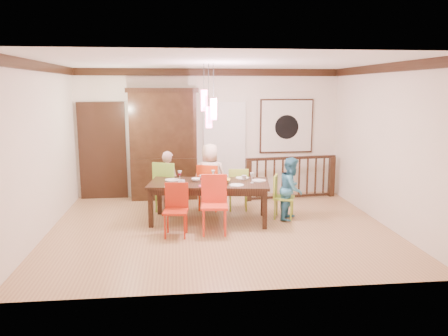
{
  "coord_description": "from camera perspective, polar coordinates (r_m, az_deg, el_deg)",
  "views": [
    {
      "loc": [
        -0.74,
        -7.47,
        2.46
      ],
      "look_at": [
        0.13,
        0.51,
        1.0
      ],
      "focal_mm": 35.0,
      "sensor_mm": 36.0,
      "label": 1
    }
  ],
  "objects": [
    {
      "name": "cup_right",
      "position": [
        8.29,
        2.64,
        -1.26
      ],
      "size": [
        0.1,
        0.1,
        0.09
      ],
      "primitive_type": "imported",
      "rotation": [
        0.0,
        0.0,
        -0.0
      ],
      "color": "silver",
      "rests_on": "dining_table"
    },
    {
      "name": "chair_far_mid",
      "position": [
        8.93,
        -1.87,
        -2.02
      ],
      "size": [
        0.55,
        0.55,
        0.96
      ],
      "rotation": [
        0.0,
        0.0,
        2.79
      ],
      "color": "red",
      "rests_on": "floor"
    },
    {
      "name": "serving_bowl",
      "position": [
        8.05,
        -0.19,
        -1.67
      ],
      "size": [
        0.31,
        0.31,
        0.07
      ],
      "primitive_type": "imported",
      "rotation": [
        0.0,
        0.0,
        -0.05
      ],
      "color": "gold",
      "rests_on": "dining_table"
    },
    {
      "name": "wine_glass_c",
      "position": [
        7.81,
        -2.96,
        -1.62
      ],
      "size": [
        0.08,
        0.08,
        0.19
      ],
      "primitive_type": null,
      "color": "#590C19",
      "rests_on": "dining_table"
    },
    {
      "name": "panel_door",
      "position": [
        10.16,
        -15.55,
        1.98
      ],
      "size": [
        1.04,
        0.07,
        2.24
      ],
      "primitive_type": "cube",
      "color": "black",
      "rests_on": "wall_back"
    },
    {
      "name": "chair_end_right",
      "position": [
        8.42,
        7.86,
        -3.39
      ],
      "size": [
        0.48,
        0.48,
        0.83
      ],
      "rotation": [
        0.0,
        0.0,
        1.21
      ],
      "color": "#A4C137",
      "rests_on": "floor"
    },
    {
      "name": "napkin",
      "position": [
        7.76,
        -2.64,
        -2.35
      ],
      "size": [
        0.18,
        0.14,
        0.01
      ],
      "primitive_type": "cube",
      "color": "#D83359",
      "rests_on": "dining_table"
    },
    {
      "name": "wall_right",
      "position": [
        8.42,
        20.27,
        2.8
      ],
      "size": [
        0.0,
        5.0,
        5.0
      ],
      "primitive_type": "plane",
      "rotation": [
        1.57,
        0.0,
        -1.57
      ],
      "color": "beige",
      "rests_on": "floor"
    },
    {
      "name": "ceiling",
      "position": [
        7.52,
        -0.55,
        13.69
      ],
      "size": [
        6.0,
        6.0,
        0.0
      ],
      "primitive_type": "plane",
      "rotation": [
        3.14,
        0.0,
        0.0
      ],
      "color": "white",
      "rests_on": "wall_back"
    },
    {
      "name": "white_doorway",
      "position": [
        10.09,
        0.06,
        2.31
      ],
      "size": [
        0.97,
        0.05,
        2.22
      ],
      "primitive_type": "cube",
      "color": "silver",
      "rests_on": "wall_back"
    },
    {
      "name": "person_end_right",
      "position": [
        8.36,
        8.81,
        -2.66
      ],
      "size": [
        0.67,
        0.72,
        1.19
      ],
      "primitive_type": "imported",
      "rotation": [
        0.0,
        0.0,
        1.08
      ],
      "color": "teal",
      "rests_on": "floor"
    },
    {
      "name": "chair_near_mid",
      "position": [
        7.46,
        -1.28,
        -4.34
      ],
      "size": [
        0.48,
        0.48,
        1.0
      ],
      "rotation": [
        0.0,
        0.0,
        -0.08
      ],
      "color": "red",
      "rests_on": "floor"
    },
    {
      "name": "balustrade",
      "position": [
        9.95,
        8.74,
        -1.14
      ],
      "size": [
        2.13,
        0.34,
        0.96
      ],
      "rotation": [
        0.0,
        0.0,
        0.12
      ],
      "color": "black",
      "rests_on": "floor"
    },
    {
      "name": "small_bowl",
      "position": [
        8.18,
        -3.63,
        -1.55
      ],
      "size": [
        0.21,
        0.21,
        0.06
      ],
      "primitive_type": "imported",
      "rotation": [
        0.0,
        0.0,
        -0.2
      ],
      "color": "white",
      "rests_on": "dining_table"
    },
    {
      "name": "plate_far_right",
      "position": [
        8.46,
        2.42,
        -1.28
      ],
      "size": [
        0.26,
        0.26,
        0.01
      ],
      "primitive_type": "cylinder",
      "color": "white",
      "rests_on": "dining_table"
    },
    {
      "name": "wall_left",
      "position": [
        7.87,
        -22.84,
        2.14
      ],
      "size": [
        0.0,
        5.0,
        5.0
      ],
      "primitive_type": "plane",
      "rotation": [
        1.57,
        0.0,
        1.57
      ],
      "color": "beige",
      "rests_on": "floor"
    },
    {
      "name": "person_far_left",
      "position": [
        8.9,
        -7.33,
        -1.71
      ],
      "size": [
        0.53,
        0.46,
        1.23
      ],
      "primitive_type": "imported",
      "rotation": [
        0.0,
        0.0,
        2.7
      ],
      "color": "beige",
      "rests_on": "floor"
    },
    {
      "name": "plate_far_left",
      "position": [
        8.32,
        -6.81,
        -1.55
      ],
      "size": [
        0.26,
        0.26,
        0.01
      ],
      "primitive_type": "cylinder",
      "color": "white",
      "rests_on": "dining_table"
    },
    {
      "name": "wine_glass_a",
      "position": [
        8.26,
        -5.81,
        -1.0
      ],
      "size": [
        0.08,
        0.08,
        0.19
      ],
      "primitive_type": null,
      "color": "#590C19",
      "rests_on": "dining_table"
    },
    {
      "name": "chair_far_left",
      "position": [
        8.9,
        -7.31,
        -1.9
      ],
      "size": [
        0.61,
        0.61,
        1.02
      ],
      "rotation": [
        0.0,
        0.0,
        2.73
      ],
      "color": "#7FBA38",
      "rests_on": "floor"
    },
    {
      "name": "plate_far_mid",
      "position": [
        8.37,
        -2.0,
        -1.41
      ],
      "size": [
        0.26,
        0.26,
        0.01
      ],
      "primitive_type": "cylinder",
      "color": "white",
      "rests_on": "dining_table"
    },
    {
      "name": "china_hutch",
      "position": [
        9.85,
        -7.89,
        3.12
      ],
      "size": [
        1.57,
        0.46,
        2.48
      ],
      "color": "black",
      "rests_on": "floor"
    },
    {
      "name": "cup_left",
      "position": [
        7.88,
        -5.57,
        -1.89
      ],
      "size": [
        0.13,
        0.13,
        0.1
      ],
      "primitive_type": "imported",
      "rotation": [
        0.0,
        0.0,
        0.06
      ],
      "color": "silver",
      "rests_on": "dining_table"
    },
    {
      "name": "chair_near_left",
      "position": [
        7.38,
        -6.34,
        -5.08
      ],
      "size": [
        0.45,
        0.45,
        0.89
      ],
      "rotation": [
        0.0,
        0.0,
        -0.12
      ],
      "color": "#A7230F",
      "rests_on": "floor"
    },
    {
      "name": "plate_near_mid",
      "position": [
        7.82,
        1.65,
        -2.25
      ],
      "size": [
        0.26,
        0.26,
        0.01
      ],
      "primitive_type": "cylinder",
      "color": "white",
      "rests_on": "dining_table"
    },
    {
      "name": "pendant_cluster",
      "position": [
        7.93,
        -2.01,
        7.77
      ],
      "size": [
        0.27,
        0.21,
        1.14
      ],
      "color": "#FF4C83",
      "rests_on": "ceiling"
    },
    {
      "name": "person_far_mid",
      "position": [
        8.91,
        -1.82,
        -1.15
      ],
      "size": [
        0.68,
        0.46,
        1.37
      ],
      "primitive_type": "imported",
      "rotation": [
        0.0,
        0.0,
        3.11
      ],
      "color": "beige",
      "rests_on": "floor"
    },
    {
      "name": "chair_far_right",
      "position": [
        8.93,
        1.85,
        -2.31
      ],
      "size": [
        0.44,
        0.44,
        0.88
      ],
      "rotation": [
        0.0,
        0.0,
        3.04
      ],
      "color": "#A4C63E",
      "rests_on": "floor"
    },
    {
      "name": "plate_near_left",
      "position": [
        7.74,
        -6.87,
        -2.45
      ],
      "size": [
        0.26,
        0.26,
        0.01
      ],
      "primitive_type": "cylinder",
      "color": "white",
      "rests_on": "dining_table"
    },
    {
      "name": "wine_glass_b",
      "position": [
        8.28,
        -1.43,
        -0.92
      ],
      "size": [
        0.08,
        0.08,
        0.19
      ],
      "primitive_type": null,
      "color": "silver",
      "rests_on": "dining_table"
    },
    {
      "name": "plate_end_right",
      "position": [
        8.23,
        4.59,
        -1.63
      ],
      "size": [
        0.26,
        0.26,
        0.01
      ],
      "primitive_type": "cylinder",
      "color": "white",
      "rests_on": "dining_table"
    },
    {
      "name": "wine_glass_d",
      "position": [
        8.03,
        3.67,
        -1.29
      ],
      "size": [
        0.08,
        0.08,
        0.19
      ],
      "primitive_type": null,
      "color": "silver",
      "rests_on": "dining_table"
    },
    {
      "name": "wall_back",
      "position": [
        10.05,
        -1.95,
        4.57
      ],
      "size": [
        6.0,
        0.0,
        6.0
      ],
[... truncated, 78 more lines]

